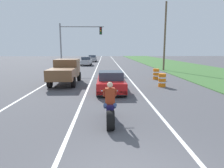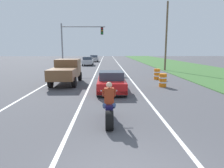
% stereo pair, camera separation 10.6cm
% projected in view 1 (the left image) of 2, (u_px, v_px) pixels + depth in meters
% --- Properties ---
extents(lane_stripe_left_solid, '(0.14, 120.00, 0.01)m').
position_uv_depth(lane_stripe_left_solid, '(64.00, 73.00, 23.57)').
color(lane_stripe_left_solid, white).
rests_on(lane_stripe_left_solid, ground).
extents(lane_stripe_right_solid, '(0.14, 120.00, 0.01)m').
position_uv_depth(lane_stripe_right_solid, '(125.00, 73.00, 23.83)').
color(lane_stripe_right_solid, white).
rests_on(lane_stripe_right_solid, ground).
extents(lane_stripe_centre_dashed, '(0.14, 120.00, 0.01)m').
position_uv_depth(lane_stripe_centre_dashed, '(94.00, 73.00, 23.70)').
color(lane_stripe_centre_dashed, white).
rests_on(lane_stripe_centre_dashed, ground).
extents(grass_verge_right, '(10.00, 120.00, 0.06)m').
position_uv_depth(grass_verge_right, '(208.00, 73.00, 24.19)').
color(grass_verge_right, '#3D6B33').
rests_on(grass_verge_right, ground).
extents(motorcycle_with_rider, '(0.70, 2.21, 1.62)m').
position_uv_depth(motorcycle_with_rider, '(110.00, 109.00, 7.60)').
color(motorcycle_with_rider, black).
rests_on(motorcycle_with_rider, ground).
extents(sports_car_red, '(1.84, 4.30, 1.37)m').
position_uv_depth(sports_car_red, '(111.00, 82.00, 13.52)').
color(sports_car_red, red).
rests_on(sports_car_red, ground).
extents(pickup_truck_left_lane_brown, '(2.02, 4.80, 1.98)m').
position_uv_depth(pickup_truck_left_lane_brown, '(65.00, 71.00, 16.34)').
color(pickup_truck_left_lane_brown, brown).
rests_on(pickup_truck_left_lane_brown, ground).
extents(traffic_light_mast_near, '(5.57, 0.34, 6.00)m').
position_uv_depth(traffic_light_mast_near, '(75.00, 39.00, 25.35)').
color(traffic_light_mast_near, gray).
rests_on(traffic_light_mast_near, ground).
extents(utility_pole_roadside, '(0.24, 0.24, 8.81)m').
position_uv_depth(utility_pole_roadside, '(165.00, 37.00, 26.16)').
color(utility_pole_roadside, brown).
rests_on(utility_pole_roadside, ground).
extents(construction_barrel_nearest, '(0.58, 0.58, 1.00)m').
position_uv_depth(construction_barrel_nearest, '(162.00, 80.00, 15.20)').
color(construction_barrel_nearest, orange).
rests_on(construction_barrel_nearest, ground).
extents(construction_barrel_mid, '(0.58, 0.58, 1.00)m').
position_uv_depth(construction_barrel_mid, '(156.00, 74.00, 18.90)').
color(construction_barrel_mid, orange).
rests_on(construction_barrel_mid, ground).
extents(distant_car_far_ahead, '(1.80, 4.00, 1.50)m').
position_uv_depth(distant_car_far_ahead, '(86.00, 61.00, 35.47)').
color(distant_car_far_ahead, '#B2B2B7').
rests_on(distant_car_far_ahead, ground).
extents(distant_car_further_ahead, '(1.80, 4.00, 1.50)m').
position_uv_depth(distant_car_further_ahead, '(92.00, 58.00, 46.03)').
color(distant_car_further_ahead, '#99999E').
rests_on(distant_car_further_ahead, ground).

